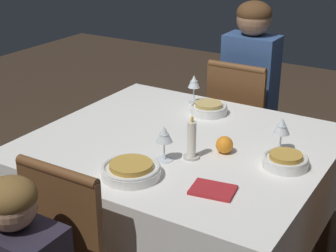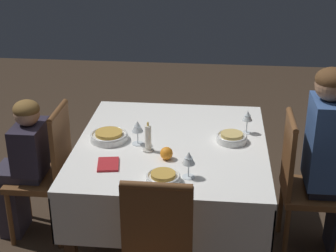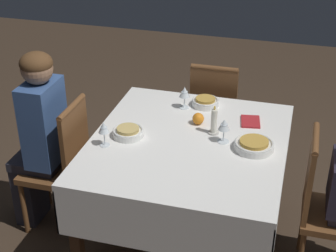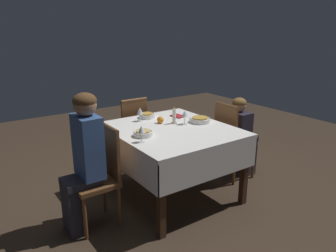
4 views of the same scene
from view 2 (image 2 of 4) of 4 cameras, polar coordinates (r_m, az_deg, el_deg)
name	(u,v)px [view 2 (image 2 of 4)]	position (r m, az deg, el deg)	size (l,w,h in m)	color
ground_plane	(171,244)	(3.45, 0.37, -12.96)	(8.00, 8.00, 0.00)	#3D2D21
dining_table	(172,156)	(3.11, 0.40, -3.40)	(1.25, 1.13, 0.74)	white
chair_north	(302,181)	(3.27, 14.68, -5.89)	(0.37, 0.37, 0.91)	brown
chair_south	(48,168)	(3.39, -13.17, -4.60)	(0.37, 0.37, 0.91)	brown
person_adult_denim	(330,154)	(3.21, 17.54, -2.93)	(0.30, 0.34, 1.22)	#282833
person_child_dark	(23,163)	(3.43, -15.78, -3.94)	(0.30, 0.33, 0.95)	#383342
bowl_north	(232,138)	(3.09, 7.07, -1.28)	(0.18, 0.18, 0.06)	white
wine_glass_north	(247,116)	(3.18, 8.79, 1.05)	(0.06, 0.06, 0.15)	white
bowl_south	(109,136)	(3.10, -6.56, -1.11)	(0.23, 0.23, 0.06)	white
wine_glass_south	(137,128)	(3.01, -3.40, -0.18)	(0.07, 0.07, 0.15)	white
bowl_east	(162,178)	(2.64, -0.62, -5.76)	(0.18, 0.18, 0.06)	white
wine_glass_east	(189,159)	(2.65, 2.31, -3.68)	(0.07, 0.07, 0.15)	white
candle_centerpiece	(148,140)	(2.94, -2.21, -1.53)	(0.07, 0.07, 0.18)	beige
orange_fruit	(166,153)	(2.86, -0.17, -3.04)	(0.07, 0.07, 0.07)	orange
napkin_red_folded	(108,164)	(2.83, -6.65, -4.24)	(0.17, 0.14, 0.01)	#AD2328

